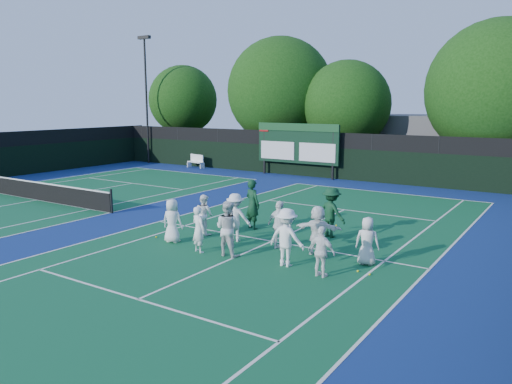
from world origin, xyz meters
The scene contains 31 objects.
ground centered at (0.00, 0.00, 0.00)m, with size 120.00×120.00×0.00m, color #173A0F.
court_apron centered at (-6.00, 1.00, 0.00)m, with size 34.00×32.00×0.01m, color navy.
near_court centered at (0.00, 1.00, 0.01)m, with size 11.05×23.85×0.01m.
left_court centered at (-14.00, 1.00, 0.01)m, with size 11.05×23.85×0.01m.
back_fence centered at (-6.00, 16.00, 1.36)m, with size 34.00×0.08×3.00m.
scoreboard centered at (-7.01, 15.59, 2.19)m, with size 6.00×0.21×3.55m.
clubhouse centered at (-2.00, 24.00, 2.00)m, with size 18.00×6.00×4.00m, color #56575B.
light_pole_left centered at (-21.00, 15.70, 6.30)m, with size 1.20×0.30×10.12m.
tennis_net centered at (-14.00, 1.00, 0.49)m, with size 11.30×0.10×1.10m.
bench centered at (-15.62, 15.37, 0.55)m, with size 1.66×0.83×1.02m.
tree_a centered at (-20.30, 19.58, 4.99)m, with size 5.89×5.89×8.09m.
tree_b centered at (-10.54, 19.58, 5.57)m, with size 8.03×8.03×9.80m.
tree_c centered at (-5.09, 19.58, 4.63)m, with size 6.12×6.12×7.85m.
tree_d centered at (4.48, 19.58, 5.41)m, with size 8.33×8.33×9.80m.
tennis_ball_0 centered at (-3.79, -0.92, 0.03)m, with size 0.07×0.07×0.07m, color #CCCC18.
tennis_ball_1 centered at (1.09, 3.06, 0.03)m, with size 0.07×0.07×0.07m, color #CCCC18.
tennis_ball_2 centered at (4.19, -0.49, 0.03)m, with size 0.07×0.07×0.07m, color #CCCC18.
tennis_ball_4 centered at (0.98, 4.31, 0.03)m, with size 0.07×0.07×0.07m, color #CCCC18.
tennis_ball_5 centered at (3.81, -0.41, 0.03)m, with size 0.07×0.07×0.07m, color #CCCC18.
player_front_0 centered at (-2.89, -1.01, 0.78)m, with size 0.76×0.49×1.56m, color white.
player_front_1 centered at (-1.34, -1.42, 0.77)m, with size 0.56×0.37×1.55m, color white.
player_front_2 centered at (-0.32, -1.18, 0.90)m, with size 0.87×0.68×1.80m, color silver.
player_front_3 centered at (1.78, -1.05, 0.89)m, with size 1.15×0.66×1.77m, color white.
player_front_4 centered at (3.08, -1.35, 0.74)m, with size 0.86×0.36×1.47m, color white.
player_back_0 centered at (-2.66, 0.47, 0.76)m, with size 0.74×0.57×1.51m, color white.
player_back_1 centered at (-1.12, 0.33, 0.86)m, with size 1.11×0.64×1.73m, color white.
player_back_2 centered at (0.71, 0.33, 0.83)m, with size 0.97×0.41×1.66m, color white.
player_back_3 centered at (2.04, 0.49, 0.81)m, with size 1.51×0.48×1.63m, color white.
player_back_4 centered at (3.75, 0.39, 0.74)m, with size 0.73×0.47×1.49m, color silver.
coach_left centered at (-1.60, 2.15, 0.98)m, with size 0.71×0.47×1.95m, color #0E361F.
coach_right centered at (1.49, 2.71, 0.93)m, with size 1.20×0.69×1.86m, color #0F391F.
Camera 1 is at (8.97, -13.64, 4.85)m, focal length 35.00 mm.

